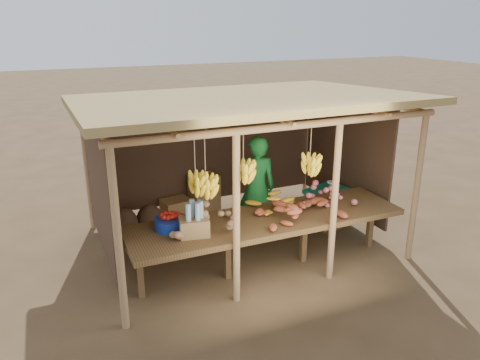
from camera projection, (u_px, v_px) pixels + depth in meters
name	position (u px, v px, depth m)	size (l,w,h in m)	color
ground	(240.00, 241.00, 7.54)	(60.00, 60.00, 0.00)	brown
stall_structure	(237.00, 125.00, 6.88)	(4.70, 3.50, 2.43)	#A27B53
counter	(267.00, 222.00, 6.47)	(3.90, 1.05, 0.80)	brown
potato_heap	(203.00, 218.00, 5.99)	(1.01, 0.61, 0.37)	#956D4D
sweet_potato_heap	(296.00, 203.00, 6.47)	(1.11, 0.66, 0.36)	#9F4729
onion_heap	(322.00, 194.00, 6.82)	(0.89, 0.54, 0.36)	#CB6267
banana_pile	(277.00, 197.00, 6.72)	(0.67, 0.40, 0.35)	gold
tomato_basin	(171.00, 222.00, 6.09)	(0.42, 0.42, 0.22)	navy
bottle_box	(194.00, 222.00, 5.89)	(0.41, 0.35, 0.46)	#987144
vendor	(256.00, 189.00, 7.38)	(0.62, 0.41, 1.71)	#19702B
tarp_crate	(328.00, 206.00, 8.04)	(0.86, 0.79, 0.84)	brown
carton_stack	(195.00, 200.00, 8.33)	(1.05, 0.44, 0.77)	#987144
burlap_sacks	(137.00, 221.00, 7.66)	(0.86, 0.45, 0.61)	#493122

